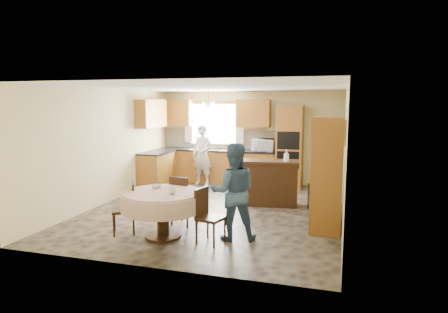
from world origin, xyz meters
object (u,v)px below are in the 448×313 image
sideboard (269,184)px  cupboard (327,173)px  person_sink (203,155)px  person_dining (233,192)px  chair_left (128,206)px  chair_right (207,213)px  oven_tower (290,147)px  chair_back (182,198)px  dining_table (163,202)px

sideboard → cupboard: cupboard is taller
person_sink → person_dining: bearing=-53.6°
chair_left → chair_right: 1.44m
oven_tower → chair_left: size_ratio=2.46×
sideboard → chair_back: 2.25m
sideboard → dining_table: size_ratio=0.95×
cupboard → chair_back: bearing=-166.0°
cupboard → chair_right: (-1.77, -1.33, -0.50)m
cupboard → chair_left: 3.49m
oven_tower → person_sink: 2.30m
chair_back → sideboard: bearing=-111.9°
chair_back → person_dining: size_ratio=0.58×
dining_table → person_dining: size_ratio=0.85×
dining_table → person_dining: person_dining is taller
oven_tower → chair_left: 5.01m
sideboard → chair_back: bearing=-130.4°
oven_tower → cupboard: 3.41m
chair_right → person_dining: 0.55m
dining_table → person_dining: bearing=12.8°
cupboard → person_dining: 1.77m
sideboard → chair_back: sideboard is taller
cupboard → chair_back: cupboard is taller
cupboard → dining_table: 2.88m
chair_back → chair_left: bearing=53.0°
sideboard → person_dining: (-0.16, -2.30, 0.33)m
dining_table → sideboard: bearing=63.2°
chair_left → cupboard: bearing=81.6°
cupboard → dining_table: cupboard is taller
person_sink → cupboard: bearing=-30.3°
chair_back → cupboard: bearing=-154.8°
oven_tower → sideboard: 2.07m
chair_back → person_dining: bearing=169.8°
cupboard → person_sink: (-3.33, 2.84, -0.18)m
dining_table → chair_left: 0.67m
chair_left → sideboard: bearing=112.4°
person_sink → chair_right: bearing=-59.3°
sideboard → chair_back: (-1.23, -1.88, 0.04)m
oven_tower → chair_back: size_ratio=2.34×
chair_back → person_sink: bearing=-65.1°
person_dining → sideboard: bearing=-112.1°
cupboard → person_dining: size_ratio=1.25×
dining_table → person_dining: 1.17m
person_sink → sideboard: bearing=-27.2°
oven_tower → chair_back: oven_tower is taller
chair_left → person_dining: size_ratio=0.55×
sideboard → chair_right: size_ratio=1.46×
oven_tower → dining_table: (-1.48, -4.53, -0.46)m
chair_left → chair_back: (0.72, 0.65, 0.02)m
person_sink → person_dining: (1.91, -3.88, -0.02)m
chair_left → oven_tower: bearing=124.7°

